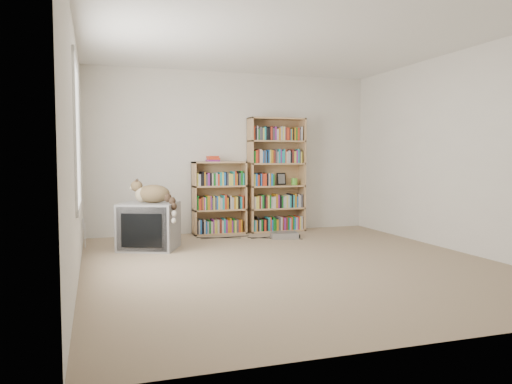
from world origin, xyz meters
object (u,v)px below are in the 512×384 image
object	(u,v)px
bookcase_tall	(276,178)
dvd_player	(284,235)
bookcase_short	(219,201)
crt_tv	(149,226)
cat	(156,196)

from	to	relation	value
bookcase_tall	dvd_player	bearing A→B (deg)	-100.63
bookcase_short	dvd_player	bearing A→B (deg)	-41.62
bookcase_tall	dvd_player	distance (m)	1.09
bookcase_tall	bookcase_short	bearing A→B (deg)	179.99
bookcase_short	dvd_player	xyz separation A→B (m)	(0.80, -0.71, -0.47)
crt_tv	dvd_player	world-z (taller)	crt_tv
bookcase_short	crt_tv	bearing A→B (deg)	-139.90
dvd_player	bookcase_tall	bearing A→B (deg)	89.78
crt_tv	bookcase_tall	size ratio (longest dim) A/B	0.48
bookcase_tall	cat	bearing A→B (deg)	-152.48
crt_tv	cat	world-z (taller)	cat
crt_tv	bookcase_short	world-z (taller)	bookcase_short
crt_tv	dvd_player	bearing A→B (deg)	30.29
crt_tv	cat	size ratio (longest dim) A/B	1.45
bookcase_short	cat	bearing A→B (deg)	-135.80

